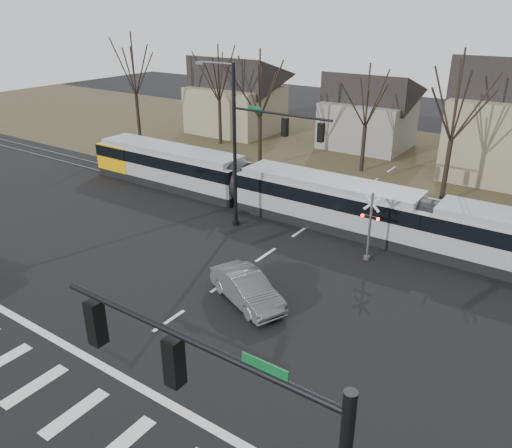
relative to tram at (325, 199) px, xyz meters
The scene contains 13 objects.
ground 16.10m from the tram, 92.26° to the right, with size 140.00×140.00×0.00m, color black.
grass_verge 16.10m from the tram, 92.26° to the left, with size 140.00×28.00×0.01m, color #38331E.
crosswalk 20.08m from the tram, 91.81° to the right, with size 27.00×2.60×0.01m.
stop_line 17.89m from the tram, 92.03° to the right, with size 28.00×0.35×0.01m, color silver.
lane_dashes 1.81m from the tram, behind, with size 0.18×30.00×0.01m.
rail_pair 1.79m from the tram, 162.42° to the right, with size 90.00×1.52×0.06m.
tram is the anchor object (origin of this frame).
sedan 10.82m from the tram, 82.64° to the right, with size 4.92×3.34×1.53m, color #505457.
signal_pole_far 6.12m from the tram, 130.96° to the right, with size 9.28×0.44×10.20m.
rail_crossing_signal 5.42m from the tram, 36.28° to the right, with size 1.08×0.36×4.00m.
tree_row 10.62m from the tram, 82.21° to the left, with size 59.20×7.20×10.00m.
house_a 27.52m from the tram, 138.90° to the left, with size 9.72×8.64×8.60m.
house_b 20.90m from the tram, 105.73° to the left, with size 8.64×7.56×7.65m.
Camera 1 is at (14.07, -11.43, 13.13)m, focal length 35.00 mm.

